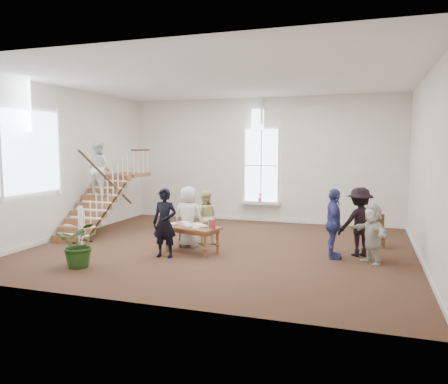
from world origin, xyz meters
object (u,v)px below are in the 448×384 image
(elderly_woman, at_px, (188,217))
(woman_cluster_a, at_px, (334,224))
(library_table, at_px, (191,229))
(person_yellow, at_px, (205,217))
(side_chair, at_px, (377,229))
(floor_plant, at_px, (80,244))
(woman_cluster_c, at_px, (372,234))
(police_officer, at_px, (165,223))
(woman_cluster_b, at_px, (360,222))

(elderly_woman, distance_m, woman_cluster_a, 3.88)
(library_table, distance_m, elderly_woman, 0.70)
(person_yellow, bearing_deg, side_chair, 179.66)
(elderly_woman, relative_size, side_chair, 1.86)
(floor_plant, height_order, side_chair, floor_plant)
(woman_cluster_c, bearing_deg, police_officer, -112.82)
(person_yellow, bearing_deg, woman_cluster_a, 157.60)
(police_officer, distance_m, woman_cluster_a, 4.16)
(library_table, xyz_separation_m, police_officer, (-0.43, -0.67, 0.25))
(library_table, distance_m, side_chair, 5.09)
(woman_cluster_a, height_order, woman_cluster_b, woman_cluster_b)
(person_yellow, xyz_separation_m, woman_cluster_a, (3.58, -0.55, 0.10))
(woman_cluster_a, height_order, woman_cluster_c, woman_cluster_a)
(woman_cluster_b, xyz_separation_m, side_chair, (0.45, 1.20, -0.37))
(library_table, relative_size, person_yellow, 1.06)
(woman_cluster_b, xyz_separation_m, woman_cluster_c, (0.30, -0.65, -0.16))
(police_officer, height_order, floor_plant, police_officer)
(library_table, height_order, person_yellow, person_yellow)
(library_table, height_order, woman_cluster_c, woman_cluster_c)
(elderly_woman, bearing_deg, side_chair, -163.83)
(woman_cluster_b, bearing_deg, elderly_woman, -27.82)
(person_yellow, relative_size, floor_plant, 1.42)
(police_officer, relative_size, person_yellow, 1.14)
(elderly_woman, relative_size, person_yellow, 1.10)
(library_table, height_order, woman_cluster_b, woman_cluster_b)
(side_chair, bearing_deg, police_officer, -157.30)
(police_officer, bearing_deg, woman_cluster_a, 17.05)
(elderly_woman, bearing_deg, police_officer, 83.68)
(woman_cluster_c, bearing_deg, side_chair, 140.96)
(library_table, bearing_deg, woman_cluster_a, 24.66)
(person_yellow, height_order, woman_cluster_a, woman_cluster_a)
(elderly_woman, bearing_deg, library_table, 117.86)
(person_yellow, bearing_deg, police_officer, 63.49)
(elderly_woman, distance_m, woman_cluster_b, 4.50)
(person_yellow, distance_m, side_chair, 4.76)
(side_chair, bearing_deg, woman_cluster_c, -101.44)
(elderly_woman, bearing_deg, person_yellow, -122.71)
(woman_cluster_c, relative_size, floor_plant, 1.32)
(library_table, distance_m, woman_cluster_c, 4.46)
(woman_cluster_c, distance_m, side_chair, 1.86)
(library_table, distance_m, woman_cluster_a, 3.60)
(woman_cluster_b, bearing_deg, library_table, -19.60)
(woman_cluster_a, bearing_deg, elderly_woman, 80.95)
(woman_cluster_c, height_order, side_chair, woman_cluster_c)
(police_officer, xyz_separation_m, side_chair, (5.03, 2.84, -0.37))
(woman_cluster_a, bearing_deg, side_chair, -40.83)
(floor_plant, bearing_deg, elderly_woman, 59.83)
(police_officer, distance_m, woman_cluster_b, 4.87)
(person_yellow, xyz_separation_m, woman_cluster_b, (4.18, -0.10, 0.11))
(elderly_woman, distance_m, woman_cluster_c, 4.79)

